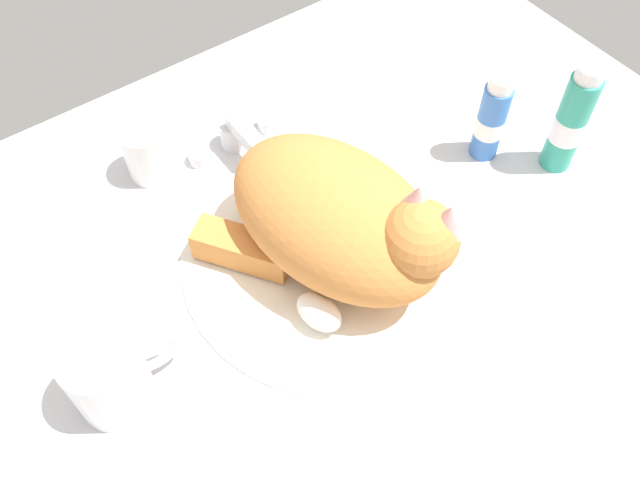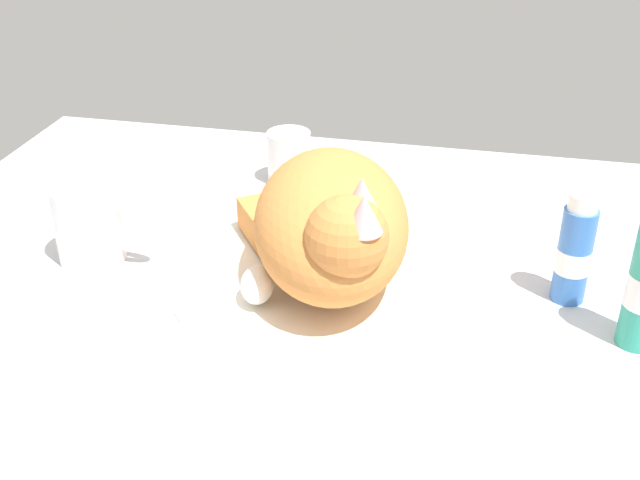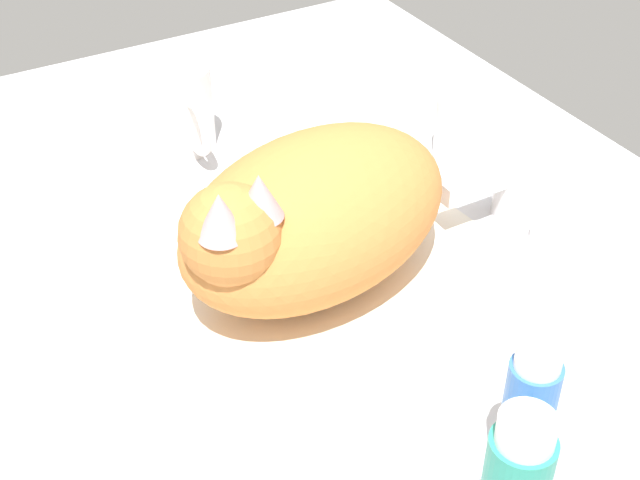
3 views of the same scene
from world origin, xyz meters
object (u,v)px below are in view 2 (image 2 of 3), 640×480
faucet (362,182)px  cat (330,224)px  toothpaste_bottle (575,252)px  coffee_mug (91,223)px  rinse_cup (289,157)px

faucet → cat: 22.45cm
toothpaste_bottle → cat: bearing=-173.9°
coffee_mug → rinse_cup: 30.79cm
coffee_mug → rinse_cup: bearing=56.3°
coffee_mug → toothpaste_bottle: 54.05cm
coffee_mug → rinse_cup: (17.07, 25.60, -1.04)cm
cat → coffee_mug: size_ratio=2.46×
rinse_cup → toothpaste_bottle: size_ratio=0.58×
faucet → toothpaste_bottle: 32.32cm
coffee_mug → toothpaste_bottle: size_ratio=0.96×
faucet → toothpaste_bottle: size_ratio=1.06×
rinse_cup → coffee_mug: bearing=-123.7°
rinse_cup → faucet: bearing=-17.2°
faucet → rinse_cup: (-11.00, 3.40, 1.12)cm
cat → rinse_cup: (-11.10, 25.27, -3.97)cm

